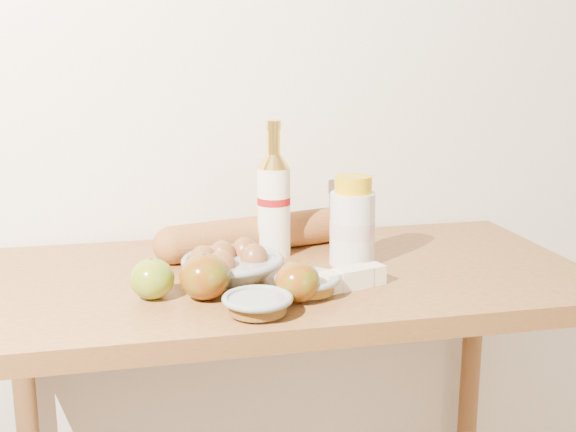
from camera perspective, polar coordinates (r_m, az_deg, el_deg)
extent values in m
cube|color=silver|center=(1.70, -2.70, 12.04)|extent=(3.50, 0.02, 2.60)
cube|color=#9A6631|center=(1.45, -0.26, -5.13)|extent=(1.20, 0.60, 0.04)
cylinder|color=brown|center=(2.02, 14.08, -13.86)|extent=(0.05, 0.05, 0.86)
cylinder|color=white|center=(1.53, -1.12, 0.32)|extent=(0.09, 0.09, 0.19)
cylinder|color=maroon|center=(1.52, -1.13, 1.23)|extent=(0.09, 0.09, 0.02)
cone|color=gold|center=(1.51, -1.14, 4.37)|extent=(0.09, 0.09, 0.03)
cylinder|color=gold|center=(1.50, -1.15, 5.87)|extent=(0.03, 0.03, 0.05)
cylinder|color=gold|center=(1.50, -1.16, 7.19)|extent=(0.04, 0.04, 0.02)
cylinder|color=silver|center=(1.48, 5.10, -0.99)|extent=(0.11, 0.11, 0.15)
cylinder|color=beige|center=(1.48, 5.10, -0.99)|extent=(0.11, 0.11, 0.03)
cylinder|color=#DEAC0B|center=(1.46, 5.18, 2.51)|extent=(0.09, 0.09, 0.03)
torus|color=gray|center=(1.38, -4.40, -3.51)|extent=(0.26, 0.26, 0.01)
ellipsoid|color=brown|center=(1.35, -5.27, -4.10)|extent=(0.07, 0.07, 0.07)
ellipsoid|color=brown|center=(1.39, -2.68, -3.55)|extent=(0.07, 0.07, 0.07)
ellipsoid|color=brown|center=(1.41, -5.22, -3.28)|extent=(0.07, 0.07, 0.07)
ellipsoid|color=brown|center=(1.38, -6.72, -3.69)|extent=(0.07, 0.07, 0.07)
ellipsoid|color=brown|center=(1.43, -3.45, -3.03)|extent=(0.07, 0.07, 0.07)
cylinder|color=#AC6C34|center=(1.57, -2.30, -1.41)|extent=(0.40, 0.18, 0.08)
sphere|color=#AC6C34|center=(1.50, -9.15, -2.29)|extent=(0.10, 0.10, 0.08)
sphere|color=#AC6C34|center=(1.66, 3.87, -0.60)|extent=(0.10, 0.10, 0.08)
ellipsoid|color=olive|center=(1.30, -10.68, -4.89)|extent=(0.09, 0.09, 0.07)
cylinder|color=#483218|center=(1.29, -10.74, -3.59)|extent=(0.01, 0.01, 0.01)
ellipsoid|color=maroon|center=(1.28, -6.61, -4.78)|extent=(0.12, 0.12, 0.08)
cylinder|color=#4F381A|center=(1.27, -6.65, -3.29)|extent=(0.01, 0.01, 0.01)
ellipsoid|color=#991408|center=(1.26, 0.77, -5.21)|extent=(0.10, 0.10, 0.07)
cylinder|color=#533B1B|center=(1.25, 0.77, -3.87)|extent=(0.01, 0.01, 0.01)
torus|color=gray|center=(1.21, -2.42, -6.52)|extent=(0.16, 0.16, 0.01)
cylinder|color=brown|center=(1.21, -2.42, -7.07)|extent=(0.13, 0.13, 0.02)
torus|color=gray|center=(1.30, 1.54, -4.97)|extent=(0.14, 0.14, 0.01)
cylinder|color=brown|center=(1.31, 1.53, -5.48)|extent=(0.11, 0.11, 0.02)
cube|color=#F0EBBA|center=(1.35, 5.14, -4.89)|extent=(0.13, 0.07, 0.04)
cube|color=#EEE5C9|center=(1.35, 5.14, -4.89)|extent=(0.08, 0.06, 0.04)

